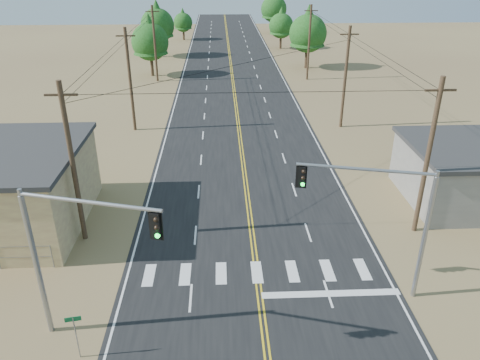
{
  "coord_description": "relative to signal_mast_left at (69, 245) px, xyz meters",
  "views": [
    {
      "loc": [
        -1.89,
        -13.21,
        16.13
      ],
      "look_at": [
        -0.73,
        12.7,
        3.5
      ],
      "focal_mm": 35.0,
      "sensor_mm": 36.0,
      "label": 1
    }
  ],
  "objects": [
    {
      "name": "utility_pole_right_mid",
      "position": [
        18.85,
        28.5,
        0.02
      ],
      "size": [
        1.8,
        0.3,
        10.0
      ],
      "color": "#4C3826",
      "rests_on": "ground"
    },
    {
      "name": "utility_pole_left_near",
      "position": [
        -2.15,
        8.5,
        0.02
      ],
      "size": [
        1.8,
        0.3,
        10.0
      ],
      "color": "#4C3826",
      "rests_on": "ground"
    },
    {
      "name": "utility_pole_left_far",
      "position": [
        -2.15,
        48.5,
        0.02
      ],
      "size": [
        1.8,
        0.3,
        10.0
      ],
      "color": "#4C3826",
      "rests_on": "ground"
    },
    {
      "name": "utility_pole_right_near",
      "position": [
        18.85,
        8.5,
        0.02
      ],
      "size": [
        1.8,
        0.3,
        10.0
      ],
      "color": "#4C3826",
      "rests_on": "ground"
    },
    {
      "name": "signal_mast_right",
      "position": [
        14.49,
        2.64,
        -0.19
      ],
      "size": [
        6.4,
        1.74,
        7.18
      ],
      "rotation": [
        0.0,
        0.0,
        -0.24
      ],
      "color": "gray",
      "rests_on": "ground"
    },
    {
      "name": "tree_left_near",
      "position": [
        -3.23,
        51.75,
        0.23
      ],
      "size": [
        5.23,
        5.23,
        8.71
      ],
      "color": "#3F2D1E",
      "rests_on": "ground"
    },
    {
      "name": "utility_pole_right_far",
      "position": [
        18.85,
        48.5,
        0.02
      ],
      "size": [
        1.8,
        0.3,
        10.0
      ],
      "color": "#4C3826",
      "rests_on": "ground"
    },
    {
      "name": "road",
      "position": [
        8.35,
        26.5,
        -5.08
      ],
      "size": [
        15.0,
        200.0,
        0.02
      ],
      "primitive_type": "cube",
      "color": "black",
      "rests_on": "ground"
    },
    {
      "name": "utility_pole_left_mid",
      "position": [
        -2.15,
        28.5,
        0.02
      ],
      "size": [
        1.8,
        0.3,
        10.0
      ],
      "color": "#4C3826",
      "rests_on": "ground"
    },
    {
      "name": "tree_right_far",
      "position": [
        18.62,
        90.48,
        0.59
      ],
      "size": [
        5.58,
        5.58,
        9.3
      ],
      "color": "#3F2D1E",
      "rests_on": "ground"
    },
    {
      "name": "tree_left_far",
      "position": [
        -0.65,
        82.77,
        -1.27
      ],
      "size": [
        3.76,
        3.76,
        6.26
      ],
      "color": "#3F2D1E",
      "rests_on": "ground"
    },
    {
      "name": "tree_left_mid",
      "position": [
        -3.75,
        65.73,
        0.62
      ],
      "size": [
        5.6,
        5.6,
        9.34
      ],
      "color": "#3F2D1E",
      "rests_on": "ground"
    },
    {
      "name": "street_sign",
      "position": [
        0.06,
        -1.22,
        -3.56
      ],
      "size": [
        0.68,
        0.14,
        2.29
      ],
      "rotation": [
        0.0,
        0.0,
        0.17
      ],
      "color": "gray",
      "rests_on": "ground"
    },
    {
      "name": "tree_right_near",
      "position": [
        19.95,
        55.76,
        0.66
      ],
      "size": [
        5.65,
        5.65,
        9.41
      ],
      "color": "#3F2D1E",
      "rests_on": "ground"
    },
    {
      "name": "signal_mast_left",
      "position": [
        0.0,
        0.0,
        0.0
      ],
      "size": [
        6.07,
        2.02,
        7.53
      ],
      "rotation": [
        0.0,
        0.0,
        -0.28
      ],
      "color": "gray",
      "rests_on": "ground"
    },
    {
      "name": "tree_right_mid",
      "position": [
        17.99,
        72.2,
        -0.54
      ],
      "size": [
        4.47,
        4.47,
        7.45
      ],
      "color": "#3F2D1E",
      "rests_on": "ground"
    }
  ]
}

